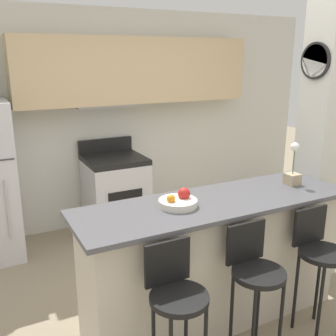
% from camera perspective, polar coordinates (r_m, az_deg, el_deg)
% --- Properties ---
extents(ground_plane, '(14.00, 14.00, 0.00)m').
position_cam_1_polar(ground_plane, '(3.40, 6.43, -20.57)').
color(ground_plane, gray).
extents(wall_back, '(5.60, 0.38, 2.55)m').
position_cam_1_polar(wall_back, '(4.75, -6.64, 9.93)').
color(wall_back, silver).
rests_on(wall_back, ground_plane).
extents(pillar_right, '(0.38, 0.32, 2.55)m').
position_cam_1_polar(pillar_right, '(3.77, 21.54, 3.59)').
color(pillar_right, silver).
rests_on(pillar_right, ground_plane).
extents(counter_bar, '(2.13, 0.65, 0.99)m').
position_cam_1_polar(counter_bar, '(3.12, 6.72, -13.14)').
color(counter_bar, beige).
rests_on(counter_bar, ground_plane).
extents(stove_range, '(0.66, 0.65, 1.07)m').
position_cam_1_polar(stove_range, '(4.65, -7.62, -3.78)').
color(stove_range, silver).
rests_on(stove_range, ground_plane).
extents(bar_stool_left, '(0.35, 0.35, 0.95)m').
position_cam_1_polar(bar_stool_left, '(2.45, 1.18, -18.35)').
color(bar_stool_left, black).
rests_on(bar_stool_left, ground_plane).
extents(bar_stool_mid, '(0.35, 0.35, 0.95)m').
position_cam_1_polar(bar_stool_mid, '(2.73, 12.48, -14.78)').
color(bar_stool_mid, black).
rests_on(bar_stool_mid, ground_plane).
extents(bar_stool_right, '(0.35, 0.35, 0.95)m').
position_cam_1_polar(bar_stool_right, '(3.11, 21.08, -11.59)').
color(bar_stool_right, black).
rests_on(bar_stool_right, ground_plane).
extents(orchid_vase, '(0.11, 0.11, 0.35)m').
position_cam_1_polar(orchid_vase, '(3.38, 17.67, -0.43)').
color(orchid_vase, tan).
rests_on(orchid_vase, counter_bar).
extents(fruit_bowl, '(0.27, 0.27, 0.12)m').
position_cam_1_polar(fruit_bowl, '(2.77, 1.53, -4.87)').
color(fruit_bowl, silver).
rests_on(fruit_bowl, counter_bar).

